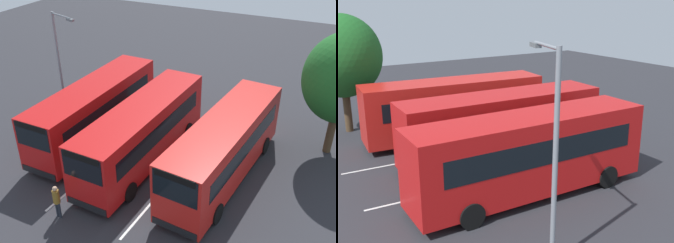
# 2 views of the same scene
# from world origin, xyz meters

# --- Properties ---
(ground_plane) EXTENTS (65.45, 65.45, 0.00)m
(ground_plane) POSITION_xyz_m (0.00, 0.00, 0.00)
(ground_plane) COLOR #2B2B30
(bus_far_left) EXTENTS (10.21, 2.63, 3.40)m
(bus_far_left) POSITION_xyz_m (-0.24, -4.01, 1.86)
(bus_far_left) COLOR red
(bus_far_left) RESTS_ON ground
(bus_center_left) EXTENTS (10.25, 2.77, 3.40)m
(bus_center_left) POSITION_xyz_m (0.78, -0.20, 1.86)
(bus_center_left) COLOR red
(bus_center_left) RESTS_ON ground
(bus_center_right) EXTENTS (10.34, 3.24, 3.40)m
(bus_center_right) POSITION_xyz_m (0.33, 4.25, 1.86)
(bus_center_right) COLOR red
(bus_center_right) RESTS_ON ground
(pedestrian) EXTENTS (0.36, 0.36, 1.73)m
(pedestrian) POSITION_xyz_m (6.45, -1.50, 1.02)
(pedestrian) COLOR #232833
(pedestrian) RESTS_ON ground
(street_lamp) EXTENTS (0.78, 2.17, 6.66)m
(street_lamp) POSITION_xyz_m (-2.37, -8.02, 3.87)
(street_lamp) COLOR gray
(street_lamp) RESTS_ON ground
(depot_tree) EXTENTS (4.64, 4.18, 7.00)m
(depot_tree) POSITION_xyz_m (-4.62, 8.89, 4.55)
(depot_tree) COLOR #4C3823
(depot_tree) RESTS_ON ground
(lane_stripe_outer_left) EXTENTS (12.95, 0.67, 0.01)m
(lane_stripe_outer_left) POSITION_xyz_m (0.00, -2.04, 0.00)
(lane_stripe_outer_left) COLOR silver
(lane_stripe_outer_left) RESTS_ON ground
(lane_stripe_inner_left) EXTENTS (12.95, 0.67, 0.01)m
(lane_stripe_inner_left) POSITION_xyz_m (0.00, 2.04, 0.00)
(lane_stripe_inner_left) COLOR silver
(lane_stripe_inner_left) RESTS_ON ground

